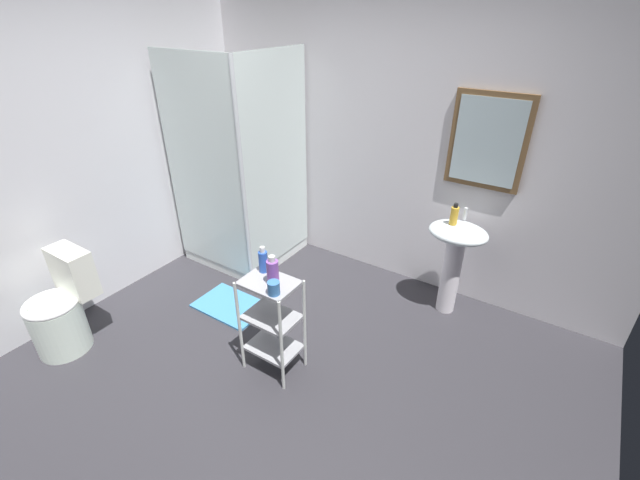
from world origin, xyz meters
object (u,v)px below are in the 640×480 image
at_px(shower_stall, 245,218).
at_px(storage_cart, 272,319).
at_px(hand_soap_bottle, 454,215).
at_px(rinse_cup, 274,288).
at_px(pedestal_sink, 455,251).
at_px(conditioner_bottle_purple, 273,272).
at_px(shampoo_bottle_blue, 263,261).
at_px(bath_mat, 231,306).
at_px(toilet, 62,311).

bearing_deg(shower_stall, storage_cart, -41.57).
relative_size(storage_cart, hand_soap_bottle, 4.26).
distance_m(shower_stall, rinse_cup, 1.71).
distance_m(pedestal_sink, hand_soap_bottle, 0.31).
bearing_deg(conditioner_bottle_purple, shampoo_bottle_blue, 151.94).
height_order(shower_stall, bath_mat, shower_stall).
bearing_deg(pedestal_sink, storage_cart, -121.82).
relative_size(shower_stall, conditioner_bottle_purple, 9.87).
bearing_deg(hand_soap_bottle, conditioner_bottle_purple, -119.34).
bearing_deg(toilet, bath_mat, 54.93).
height_order(shower_stall, rinse_cup, shower_stall).
bearing_deg(shampoo_bottle_blue, bath_mat, 158.82).
distance_m(conditioner_bottle_purple, bath_mat, 1.18).
height_order(storage_cart, bath_mat, storage_cart).
relative_size(pedestal_sink, hand_soap_bottle, 4.67).
relative_size(shampoo_bottle_blue, rinse_cup, 2.11).
distance_m(shower_stall, storage_cart, 1.55).
bearing_deg(shampoo_bottle_blue, hand_soap_bottle, 54.61).
distance_m(shampoo_bottle_blue, rinse_cup, 0.27).
relative_size(shower_stall, toilet, 2.63).
xyz_separation_m(shampoo_bottle_blue, bath_mat, (-0.64, 0.25, -0.81)).
relative_size(rinse_cup, bath_mat, 0.15).
relative_size(shower_stall, rinse_cup, 22.63).
bearing_deg(toilet, shampoo_bottle_blue, 29.13).
bearing_deg(bath_mat, pedestal_sink, 32.29).
distance_m(toilet, hand_soap_bottle, 3.03).
relative_size(conditioner_bottle_purple, bath_mat, 0.34).
xyz_separation_m(toilet, rinse_cup, (1.56, 0.59, 0.47)).
bearing_deg(conditioner_bottle_purple, hand_soap_bottle, 60.66).
distance_m(hand_soap_bottle, bath_mat, 2.01).
bearing_deg(pedestal_sink, shampoo_bottle_blue, -126.73).
height_order(pedestal_sink, shampoo_bottle_blue, shampoo_bottle_blue).
bearing_deg(rinse_cup, shower_stall, 138.74).
relative_size(shower_stall, storage_cart, 2.70).
relative_size(storage_cart, shampoo_bottle_blue, 3.96).
bearing_deg(storage_cart, bath_mat, 156.42).
distance_m(hand_soap_bottle, rinse_cup, 1.55).
bearing_deg(hand_soap_bottle, rinse_cup, -115.37).
height_order(toilet, rinse_cup, rinse_cup).
bearing_deg(rinse_cup, conditioner_bottle_purple, 130.55).
xyz_separation_m(toilet, hand_soap_bottle, (2.22, 1.98, 0.57)).
relative_size(storage_cart, conditioner_bottle_purple, 3.65).
bearing_deg(bath_mat, rinse_cup, -25.58).
distance_m(storage_cart, rinse_cup, 0.37).
relative_size(shower_stall, shampoo_bottle_blue, 10.70).
bearing_deg(shower_stall, conditioner_bottle_purple, -40.67).
bearing_deg(rinse_cup, bath_mat, 154.42).
distance_m(hand_soap_bottle, conditioner_bottle_purple, 1.50).
height_order(storage_cart, conditioner_bottle_purple, conditioner_bottle_purple).
relative_size(hand_soap_bottle, bath_mat, 0.29).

